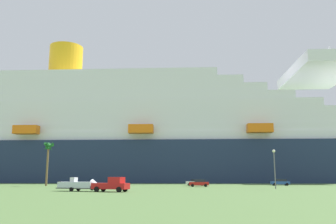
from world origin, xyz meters
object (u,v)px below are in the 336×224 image
Objects in this scene: parked_car_red_hatchback at (199,183)px; pickup_truck at (112,185)px; palm_tree at (48,151)px; street_lamp at (274,163)px; small_boat_on_trailer at (80,185)px; cruise_ship at (148,140)px; parked_car_blue_suv at (280,182)px; parked_car_white_van at (196,182)px.

pickup_truck is at bearing -114.97° from parked_car_red_hatchback.
palm_tree reaches higher than street_lamp.
small_boat_on_trailer is at bearing -155.90° from street_lamp.
cruise_ship is at bearing 112.10° from parked_car_red_hatchback.
parked_car_red_hatchback is (-14.49, 10.86, -3.97)m from street_lamp.
parked_car_red_hatchback is at bearing -148.84° from parked_car_blue_suv.
street_lamp is 25.29m from parked_car_white_van.
cruise_ship is 58.05m from parked_car_blue_suv.
palm_tree is 2.38× the size of parked_car_red_hatchback.
street_lamp reaches higher than parked_car_white_van.
parked_car_blue_suv is (40.34, -39.05, -14.76)m from cruise_ship.
small_boat_on_trailer is 1.13× the size of street_lamp.
palm_tree is 36.86m from parked_car_white_van.
parked_car_red_hatchback is 0.90× the size of parked_car_white_van.
parked_car_white_van is (-15.62, 19.48, -3.97)m from street_lamp.
palm_tree is at bearing 129.97° from pickup_truck.
small_boat_on_trailer is 1.84× the size of parked_car_blue_suv.
small_boat_on_trailer is 35.54m from street_lamp.
parked_car_red_hatchback is 8.70m from parked_car_white_van.
cruise_ship reaches higher than palm_tree.
street_lamp reaches higher than parked_car_blue_suv.
parked_car_white_van is (-20.79, -3.26, 0.00)m from parked_car_blue_suv.
palm_tree is at bearing -108.29° from cruise_ship.
palm_tree reaches higher than pickup_truck.
cruise_ship is 36.06× the size of street_lamp.
small_boat_on_trailer is 52.74m from parked_car_blue_suv.
parked_car_white_van is at bearing -65.20° from cruise_ship.
small_boat_on_trailer is at bearing -87.80° from cruise_ship.
parked_car_red_hatchback is at bearing -67.90° from cruise_ship.
parked_car_white_van is (11.21, 35.14, -0.21)m from pickup_truck.
palm_tree is 1.44× the size of street_lamp.
palm_tree reaches higher than parked_car_red_hatchback.
parked_car_white_van is at bearing 63.89° from small_boat_on_trailer.
parked_car_red_hatchback is (36.69, -2.53, -7.59)m from palm_tree.
parked_car_white_van is at bearing 9.73° from palm_tree.
small_boat_on_trailer is 1.67× the size of parked_car_white_van.
palm_tree is 53.02m from street_lamp.
street_lamp is at bearing 30.26° from pickup_truck.
small_boat_on_trailer is at bearing -135.18° from parked_car_blue_suv.
cruise_ship is 51.49m from palm_tree.
cruise_ship is 58.67× the size of parked_car_blue_suv.
small_boat_on_trailer is (2.93, -76.22, -14.63)m from cruise_ship.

